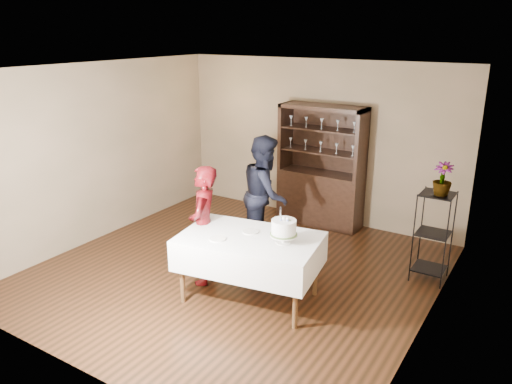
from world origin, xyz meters
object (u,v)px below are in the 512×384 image
woman (204,225)px  man (266,194)px  cake (284,229)px  china_hutch (321,186)px  plant_etagere (433,233)px  cake_table (250,252)px  potted_plant (442,179)px

woman → man: man is taller
cake → man: bearing=128.1°
china_hutch → man: size_ratio=1.16×
plant_etagere → man: (-2.33, -0.32, 0.21)m
plant_etagere → cake_table: (-1.73, -1.68, -0.02)m
cake_table → china_hutch: bearing=97.3°
plant_etagere → cake: bearing=-128.8°
cake → potted_plant: 2.12m
cake_table → woman: woman is taller
cake → potted_plant: bearing=49.7°
cake_table → potted_plant: 2.54m
plant_etagere → man: size_ratio=0.69×
plant_etagere → man: man is taller
plant_etagere → woman: woman is taller
woman → cake: woman is taller
cake → potted_plant: (1.35, 1.59, 0.40)m
china_hutch → potted_plant: size_ratio=4.78×
man → potted_plant: size_ratio=4.13×
plant_etagere → potted_plant: bearing=-43.5°
cake_table → cake: size_ratio=4.06×
china_hutch → woman: 2.68m
woman → potted_plant: bearing=98.5°
woman → potted_plant: 3.03m
woman → cake: size_ratio=3.55×
woman → plant_etagere: bearing=99.5°
woman → potted_plant: size_ratio=3.72×
cake_table → man: (-0.60, 1.36, 0.24)m
china_hutch → cake: 2.81m
cake_table → woman: (-0.75, 0.08, 0.15)m
cake_table → woman: 0.77m
potted_plant → woman: bearing=-148.2°
china_hutch → man: (-0.25, -1.38, 0.20)m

